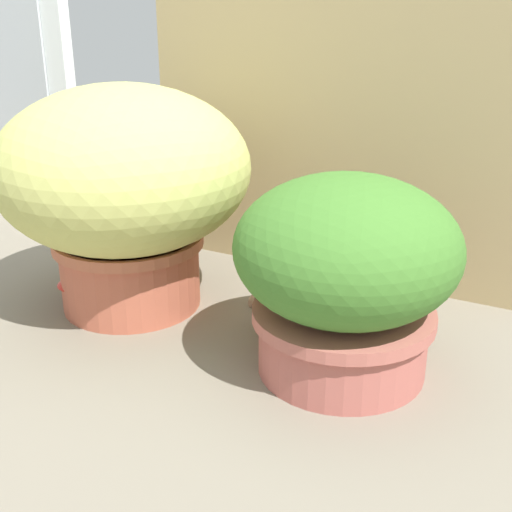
{
  "coord_description": "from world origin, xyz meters",
  "views": [
    {
      "loc": [
        0.66,
        -0.97,
        0.67
      ],
      "look_at": [
        0.08,
        0.13,
        0.18
      ],
      "focal_mm": 46.04,
      "sensor_mm": 36.0,
      "label": 1
    }
  ],
  "objects_px": {
    "cat": "(325,287)",
    "mushroom_ornament_red": "(82,277)",
    "leafy_planter": "(345,271)",
    "grass_planter": "(124,184)"
  },
  "relations": [
    {
      "from": "leafy_planter",
      "to": "mushroom_ornament_red",
      "type": "distance_m",
      "value": 0.62
    },
    {
      "from": "cat",
      "to": "mushroom_ornament_red",
      "type": "height_order",
      "value": "cat"
    },
    {
      "from": "cat",
      "to": "mushroom_ornament_red",
      "type": "xyz_separation_m",
      "value": [
        -0.54,
        -0.13,
        -0.04
      ]
    },
    {
      "from": "leafy_planter",
      "to": "mushroom_ornament_red",
      "type": "xyz_separation_m",
      "value": [
        -0.61,
        -0.04,
        -0.12
      ]
    },
    {
      "from": "grass_planter",
      "to": "cat",
      "type": "relative_size",
      "value": 1.5
    },
    {
      "from": "cat",
      "to": "leafy_planter",
      "type": "bearing_deg",
      "value": -50.11
    },
    {
      "from": "grass_planter",
      "to": "cat",
      "type": "bearing_deg",
      "value": 5.28
    },
    {
      "from": "grass_planter",
      "to": "cat",
      "type": "height_order",
      "value": "grass_planter"
    },
    {
      "from": "leafy_planter",
      "to": "cat",
      "type": "height_order",
      "value": "leafy_planter"
    },
    {
      "from": "leafy_planter",
      "to": "mushroom_ornament_red",
      "type": "height_order",
      "value": "leafy_planter"
    }
  ]
}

